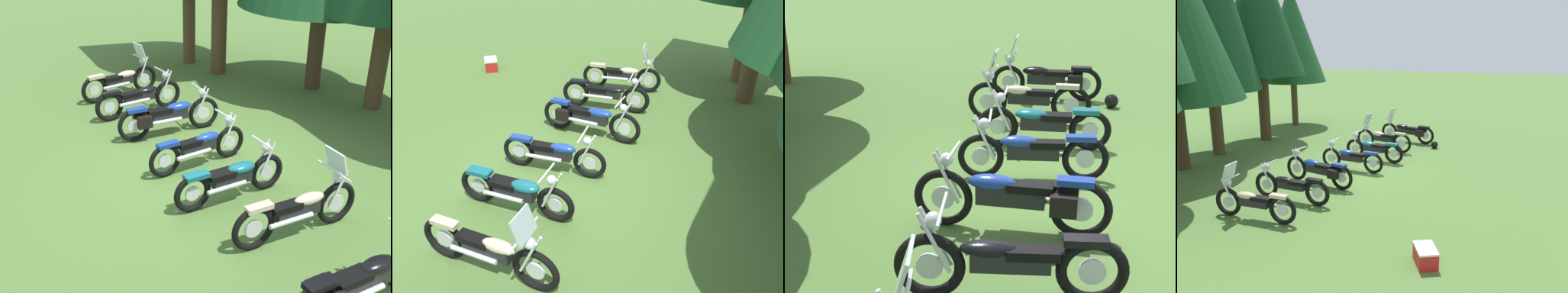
% 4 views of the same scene
% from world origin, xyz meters
% --- Properties ---
extents(ground_plane, '(80.00, 80.00, 0.00)m').
position_xyz_m(ground_plane, '(0.00, 0.00, 0.00)').
color(ground_plane, '#4C7033').
extents(motorcycle_1, '(0.74, 2.34, 1.02)m').
position_xyz_m(motorcycle_1, '(-2.96, 0.63, 0.44)').
color(motorcycle_1, black).
rests_on(motorcycle_1, ground_plane).
extents(motorcycle_2, '(0.93, 2.39, 1.03)m').
position_xyz_m(motorcycle_2, '(-1.53, 0.41, 0.47)').
color(motorcycle_2, black).
rests_on(motorcycle_2, ground_plane).
extents(motorcycle_3, '(0.66, 2.22, 1.00)m').
position_xyz_m(motorcycle_3, '(0.06, -0.05, 0.44)').
color(motorcycle_3, black).
rests_on(motorcycle_3, ground_plane).
extents(motorcycle_4, '(0.72, 2.24, 1.01)m').
position_xyz_m(motorcycle_4, '(1.37, -0.44, 0.44)').
color(motorcycle_4, black).
rests_on(motorcycle_4, ground_plane).
extents(motorcycle_5, '(0.88, 2.32, 1.39)m').
position_xyz_m(motorcycle_5, '(2.82, -0.38, 0.48)').
color(motorcycle_5, black).
rests_on(motorcycle_5, ground_plane).
extents(motorcycle_6, '(0.89, 2.34, 1.37)m').
position_xyz_m(motorcycle_6, '(4.40, -1.05, 0.48)').
color(motorcycle_6, black).
rests_on(motorcycle_6, ground_plane).
extents(dropped_helmet, '(0.29, 0.29, 0.29)m').
position_xyz_m(dropped_helmet, '(3.65, -2.29, 0.14)').
color(dropped_helmet, black).
rests_on(dropped_helmet, ground_plane).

